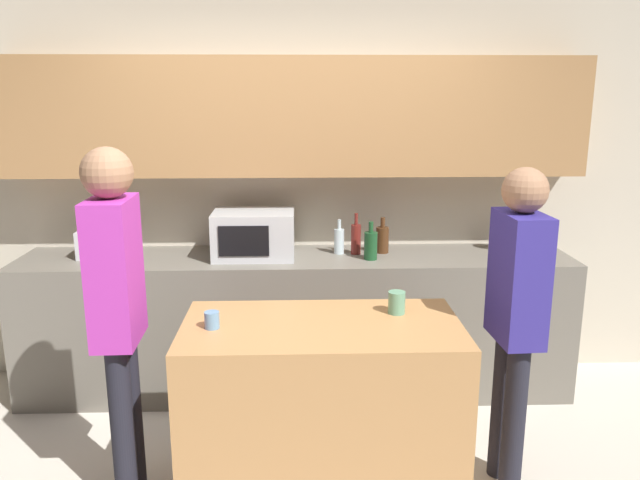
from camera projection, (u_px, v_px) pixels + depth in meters
name	position (u px, v px, depth m)	size (l,w,h in m)	color
back_wall	(295.00, 159.00, 4.20)	(6.40, 0.40, 2.70)	beige
back_counter	(297.00, 323.00, 4.19)	(3.60, 0.62, 0.93)	#6B665B
kitchen_island	(322.00, 411.00, 3.07)	(1.33, 0.70, 0.91)	#B27F4C
microwave	(254.00, 234.00, 4.04)	(0.52, 0.39, 0.30)	#B7BABC
toaster	(99.00, 244.00, 4.02)	(0.26, 0.16, 0.18)	silver
potted_plant	(526.00, 225.00, 4.09)	(0.14, 0.14, 0.40)	brown
bottle_0	(339.00, 241.00, 4.13)	(0.07, 0.07, 0.23)	silver
bottle_1	(356.00, 238.00, 4.12)	(0.07, 0.07, 0.27)	maroon
bottle_2	(371.00, 245.00, 3.98)	(0.09, 0.09, 0.25)	#194723
bottle_3	(382.00, 239.00, 4.15)	(0.09, 0.09, 0.24)	#472814
cup_0	(397.00, 302.00, 3.09)	(0.08, 0.08, 0.11)	#629C7A
cup_1	(212.00, 320.00, 2.90)	(0.07, 0.07, 0.08)	#6490B9
person_left	(117.00, 299.00, 2.87)	(0.23, 0.34, 1.75)	black
person_center	(516.00, 304.00, 3.02)	(0.22, 0.35, 1.65)	black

